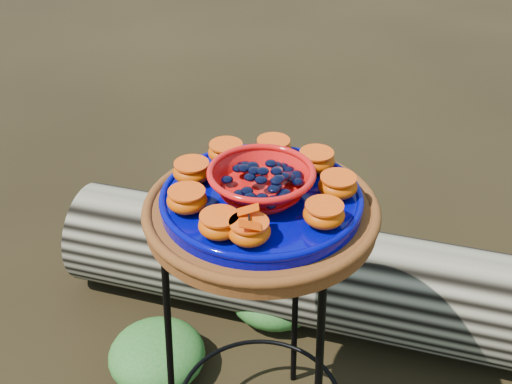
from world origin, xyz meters
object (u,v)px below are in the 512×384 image
at_px(plant_stand, 260,345).
at_px(cobalt_plate, 261,200).
at_px(terracotta_saucer, 261,214).
at_px(red_bowl, 261,183).
at_px(driftwood_log, 344,280).

bearing_deg(plant_stand, cobalt_plate, 0.00).
xyz_separation_m(terracotta_saucer, red_bowl, (0.00, 0.00, 0.07)).
height_order(terracotta_saucer, cobalt_plate, cobalt_plate).
bearing_deg(terracotta_saucer, cobalt_plate, 0.00).
height_order(terracotta_saucer, red_bowl, red_bowl).
height_order(plant_stand, terracotta_saucer, terracotta_saucer).
relative_size(cobalt_plate, red_bowl, 2.00).
xyz_separation_m(plant_stand, terracotta_saucer, (0.00, 0.00, 0.37)).
distance_m(plant_stand, red_bowl, 0.44).
height_order(cobalt_plate, red_bowl, red_bowl).
relative_size(terracotta_saucer, red_bowl, 2.33).
relative_size(terracotta_saucer, cobalt_plate, 1.17).
xyz_separation_m(plant_stand, cobalt_plate, (0.00, 0.00, 0.40)).
distance_m(red_bowl, driftwood_log, 0.81).
bearing_deg(cobalt_plate, red_bowl, 0.00).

